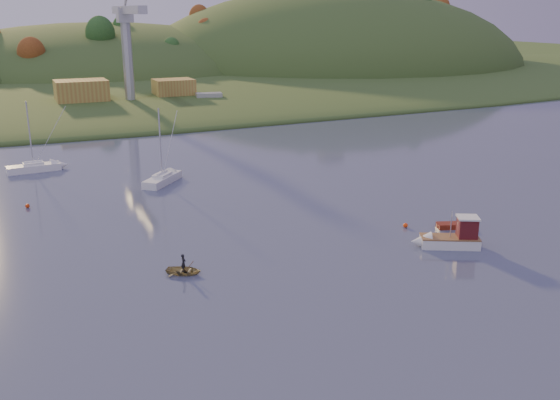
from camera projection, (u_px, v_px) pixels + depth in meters
name	position (u px, v px, depth m)	size (l,w,h in m)	color
far_shore	(67.00, 71.00, 234.87)	(620.00, 220.00, 1.50)	#27441B
shore_slope	(92.00, 90.00, 178.20)	(640.00, 150.00, 7.00)	#27441B
hill_center	(102.00, 75.00, 221.37)	(140.00, 120.00, 36.00)	#27441B
hill_right	(333.00, 69.00, 241.79)	(150.00, 130.00, 60.00)	#27441B
hillside_trees	(83.00, 83.00, 195.64)	(280.00, 50.00, 32.00)	#1A4A1C
wharf	(142.00, 105.00, 142.34)	(42.00, 16.00, 2.40)	slate
shed_west	(82.00, 91.00, 137.04)	(11.00, 8.00, 4.80)	#A67837
shed_east	(174.00, 88.00, 146.30)	(9.00, 7.00, 4.00)	#A67837
dock_crane	(127.00, 33.00, 133.36)	(3.20, 28.00, 20.30)	#B7B7BC
fishing_boat	(446.00, 238.00, 59.61)	(6.64, 4.76, 4.11)	silver
sailboat_near	(162.00, 178.00, 81.74)	(6.37, 6.73, 9.90)	white
sailboat_far	(34.00, 167.00, 87.77)	(7.29, 2.73, 9.90)	white
canoe	(184.00, 270.00, 53.66)	(2.19, 3.06, 0.63)	#9F8F57
paddler	(184.00, 265.00, 53.53)	(0.57, 0.37, 1.56)	black
red_tender	(460.00, 225.00, 65.08)	(4.02, 2.50, 1.30)	#611B0D
work_vessel	(209.00, 103.00, 144.60)	(14.45, 7.15, 3.56)	slate
buoy_1	(405.00, 225.00, 65.13)	(0.50, 0.50, 0.50)	#E73C0C
buoy_3	(27.00, 206.00, 71.62)	(0.50, 0.50, 0.50)	#E73C0C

